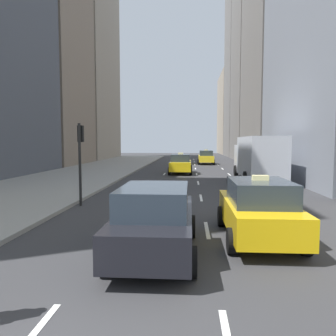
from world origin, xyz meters
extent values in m
cube|color=gray|center=(-7.00, 27.00, 0.07)|extent=(8.00, 66.00, 0.15)
cube|color=white|center=(-0.20, 8.00, 0.01)|extent=(0.12, 2.00, 0.01)
cube|color=white|center=(-0.20, 14.00, 0.01)|extent=(0.12, 2.00, 0.01)
cube|color=white|center=(-0.20, 20.00, 0.01)|extent=(0.12, 2.00, 0.01)
cube|color=white|center=(-0.20, 26.00, 0.01)|extent=(0.12, 2.00, 0.01)
cube|color=white|center=(-0.20, 32.00, 0.01)|extent=(0.12, 2.00, 0.01)
cube|color=white|center=(-0.20, 38.00, 0.01)|extent=(0.12, 2.00, 0.01)
cube|color=white|center=(-0.20, 44.00, 0.01)|extent=(0.12, 2.00, 0.01)
cube|color=white|center=(-0.20, 50.00, 0.01)|extent=(0.12, 2.00, 0.01)
cube|color=white|center=(2.60, 8.00, 0.01)|extent=(0.12, 2.00, 0.01)
cube|color=white|center=(2.60, 14.00, 0.01)|extent=(0.12, 2.00, 0.01)
cube|color=white|center=(2.60, 20.00, 0.01)|extent=(0.12, 2.00, 0.01)
cube|color=white|center=(2.60, 26.00, 0.01)|extent=(0.12, 2.00, 0.01)
cube|color=white|center=(2.60, 32.00, 0.01)|extent=(0.12, 2.00, 0.01)
cube|color=white|center=(2.60, 38.00, 0.01)|extent=(0.12, 2.00, 0.01)
cube|color=white|center=(2.60, 44.00, 0.01)|extent=(0.12, 2.00, 0.01)
cube|color=white|center=(2.60, 50.00, 0.01)|extent=(0.12, 2.00, 0.01)
cube|color=white|center=(5.40, 8.00, 0.01)|extent=(0.12, 2.00, 0.01)
cube|color=white|center=(5.40, 14.00, 0.01)|extent=(0.12, 2.00, 0.01)
cube|color=white|center=(5.40, 20.00, 0.01)|extent=(0.12, 2.00, 0.01)
cube|color=white|center=(5.40, 26.00, 0.01)|extent=(0.12, 2.00, 0.01)
cube|color=white|center=(5.40, 32.00, 0.01)|extent=(0.12, 2.00, 0.01)
cube|color=white|center=(5.40, 38.00, 0.01)|extent=(0.12, 2.00, 0.01)
cube|color=white|center=(5.40, 44.00, 0.01)|extent=(0.12, 2.00, 0.01)
cube|color=white|center=(5.40, 50.00, 0.01)|extent=(0.12, 2.00, 0.01)
cube|color=gray|center=(-14.00, 36.54, 12.79)|extent=(6.00, 11.59, 25.57)
cube|color=gray|center=(-14.00, 50.75, 14.68)|extent=(6.00, 15.48, 29.36)
cube|color=slate|center=(12.00, 37.99, 17.64)|extent=(6.00, 13.85, 35.28)
cube|color=slate|center=(12.00, 51.18, 14.91)|extent=(6.00, 11.30, 29.82)
cube|color=slate|center=(12.00, 62.71, 17.68)|extent=(6.00, 10.93, 35.36)
cube|color=gray|center=(12.00, 77.00, 9.32)|extent=(6.00, 16.73, 18.63)
cube|color=yellow|center=(4.00, 7.17, 0.71)|extent=(1.80, 4.40, 0.76)
cube|color=#28333D|center=(4.00, 6.91, 1.41)|extent=(1.58, 2.29, 0.64)
cube|color=#F2E599|center=(4.00, 6.91, 1.80)|extent=(0.44, 0.20, 0.14)
cylinder|color=black|center=(3.10, 8.53, 0.33)|extent=(0.22, 0.66, 0.66)
cylinder|color=black|center=(4.90, 8.53, 0.33)|extent=(0.22, 0.66, 0.66)
cylinder|color=black|center=(3.10, 5.81, 0.33)|extent=(0.22, 0.66, 0.66)
cylinder|color=black|center=(4.90, 5.81, 0.33)|extent=(0.22, 0.66, 0.66)
cube|color=yellow|center=(1.20, 26.44, 0.71)|extent=(1.80, 4.40, 0.76)
cube|color=#28333D|center=(1.20, 26.18, 1.41)|extent=(1.58, 2.29, 0.64)
cube|color=#F2E599|center=(1.20, 26.18, 1.80)|extent=(0.44, 0.20, 0.14)
cylinder|color=black|center=(0.30, 27.80, 0.33)|extent=(0.22, 0.66, 0.66)
cylinder|color=black|center=(2.10, 27.80, 0.33)|extent=(0.22, 0.66, 0.66)
cylinder|color=black|center=(0.30, 25.08, 0.33)|extent=(0.22, 0.66, 0.66)
cylinder|color=black|center=(2.10, 25.08, 0.33)|extent=(0.22, 0.66, 0.66)
cube|color=yellow|center=(4.00, 39.10, 0.71)|extent=(1.80, 4.40, 0.76)
cube|color=#28333D|center=(4.00, 38.84, 1.41)|extent=(1.58, 2.29, 0.64)
cube|color=#F2E599|center=(4.00, 38.84, 1.80)|extent=(0.44, 0.20, 0.14)
cylinder|color=black|center=(3.10, 40.47, 0.33)|extent=(0.22, 0.66, 0.66)
cylinder|color=black|center=(4.90, 40.47, 0.33)|extent=(0.22, 0.66, 0.66)
cylinder|color=black|center=(3.10, 37.74, 0.33)|extent=(0.22, 0.66, 0.66)
cylinder|color=black|center=(4.90, 37.74, 0.33)|extent=(0.22, 0.66, 0.66)
cube|color=black|center=(1.20, 5.73, 0.71)|extent=(1.80, 4.62, 0.76)
cube|color=#28333D|center=(1.20, 5.45, 1.41)|extent=(1.58, 2.40, 0.64)
cylinder|color=black|center=(0.30, 7.16, 0.33)|extent=(0.22, 0.66, 0.66)
cylinder|color=black|center=(2.10, 7.16, 0.33)|extent=(0.22, 0.66, 0.66)
cylinder|color=black|center=(0.30, 4.30, 0.33)|extent=(0.22, 0.66, 0.66)
cylinder|color=black|center=(2.10, 4.30, 0.33)|extent=(0.22, 0.66, 0.66)
cube|color=silver|center=(6.80, 24.47, 1.50)|extent=(2.10, 2.40, 2.10)
cube|color=#28333D|center=(6.80, 25.62, 1.80)|extent=(1.90, 0.10, 0.90)
cube|color=silver|center=(6.80, 20.27, 1.80)|extent=(2.30, 6.00, 2.70)
cylinder|color=black|center=(5.75, 24.47, 0.45)|extent=(0.28, 0.90, 0.90)
cylinder|color=black|center=(7.85, 24.47, 0.45)|extent=(0.28, 0.90, 0.90)
cylinder|color=black|center=(5.65, 19.07, 0.45)|extent=(0.28, 0.90, 0.90)
cylinder|color=black|center=(7.95, 19.07, 0.45)|extent=(0.28, 0.90, 0.90)
cylinder|color=black|center=(-2.75, 11.66, 1.80)|extent=(0.12, 0.12, 3.60)
cube|color=black|center=(-2.75, 11.84, 3.15)|extent=(0.24, 0.20, 0.72)
sphere|color=red|center=(-2.75, 11.95, 3.38)|extent=(0.14, 0.14, 0.14)
sphere|color=#4C3F14|center=(-2.75, 11.95, 3.15)|extent=(0.14, 0.14, 0.14)
sphere|color=#198C2D|center=(-2.75, 11.95, 2.92)|extent=(0.14, 0.14, 0.14)
camera|label=1|loc=(2.06, -2.27, 2.79)|focal=35.00mm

